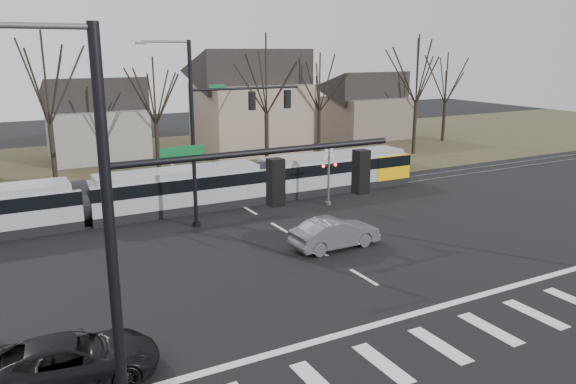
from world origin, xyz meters
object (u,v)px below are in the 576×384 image
tram (177,189)px  sedan (335,233)px  rail_crossing_signal (329,176)px  suv (70,360)px

tram → sedan: 11.34m
tram → rail_crossing_signal: size_ratio=8.67×
suv → rail_crossing_signal: size_ratio=1.35×
tram → suv: bearing=-117.4°
sedan → suv: size_ratio=0.87×
suv → sedan: bearing=-59.5°
sedan → rail_crossing_signal: bearing=-32.0°
sedan → rail_crossing_signal: size_ratio=1.17×
sedan → rail_crossing_signal: rail_crossing_signal is taller
tram → suv: (-8.47, -16.35, -0.71)m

